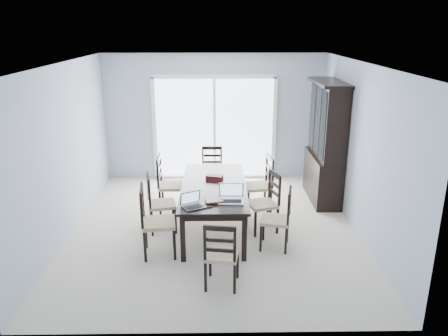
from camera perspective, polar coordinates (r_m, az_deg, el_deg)
The scene contains 24 objects.
floor at distance 7.10m, azimuth -1.29°, elevation -7.92°, with size 5.00×5.00×0.00m, color beige.
ceiling at distance 6.39m, azimuth -1.46°, elevation 13.48°, with size 5.00×5.00×0.00m, color white.
back_wall at distance 9.06m, azimuth -1.26°, elevation 6.58°, with size 4.50×0.02×2.60m, color #9BA8B9.
wall_left at distance 7.02m, azimuth -20.07°, elevation 2.00°, with size 0.02×5.00×2.60m, color #9BA8B9.
wall_right at distance 6.98m, azimuth 17.44°, elevation 2.19°, with size 0.02×5.00×2.60m, color #9BA8B9.
balcony at distance 10.37m, azimuth -1.18°, elevation 0.38°, with size 4.50×2.00×0.10m, color gray.
railing at distance 11.17m, azimuth -1.18°, elevation 4.88°, with size 4.50×0.06×1.10m, color #99999E.
dining_table at distance 6.83m, azimuth -1.33°, elevation -2.85°, with size 1.00×2.20×0.75m.
china_hutch at distance 8.14m, azimuth 13.13°, elevation 3.10°, with size 0.50×1.38×2.20m.
sliding_door at distance 9.08m, azimuth -1.25°, elevation 5.23°, with size 2.52×0.05×2.18m.
chair_left_near at distance 6.17m, azimuth -9.50°, elevation -5.92°, with size 0.51×0.50×1.19m.
chair_left_mid at distance 6.90m, azimuth -8.88°, elevation -3.77°, with size 0.49×0.48×1.07m.
chair_left_far at distance 7.57m, azimuth -7.56°, elevation -1.31°, with size 0.45×0.44×1.17m.
chair_right_near at distance 6.36m, azimuth 7.53°, elevation -5.76°, with size 0.49×0.48×1.06m.
chair_right_mid at distance 6.88m, azimuth 5.75°, elevation -3.60°, with size 0.53×0.52×1.10m.
chair_right_far at distance 7.55m, azimuth 5.11°, elevation -1.34°, with size 0.51×0.49×1.15m.
chair_end_near at distance 5.36m, azimuth -0.40°, elevation -10.49°, with size 0.45×0.46×1.05m.
chair_end_far at distance 8.41m, azimuth -1.58°, elevation 0.37°, with size 0.40×0.41×1.04m.
laptop_dark at distance 5.97m, azimuth -3.94°, elevation -4.77°, with size 0.36×0.32×0.20m.
laptop_silver at distance 6.14m, azimuth 0.94°, elevation -3.96°, with size 0.36×0.26×0.24m.
book_stack at distance 6.16m, azimuth -1.38°, elevation -4.30°, with size 0.27×0.23×0.04m.
cell_phone at distance 6.00m, azimuth -2.07°, elevation -5.09°, with size 0.11×0.05×0.01m, color black.
game_box at distance 7.05m, azimuth -1.25°, elevation -1.21°, with size 0.27×0.13×0.07m, color #440D1B.
hot_tub at distance 10.23m, azimuth -4.24°, elevation 3.22°, with size 2.03×1.85×0.97m.
Camera 1 is at (0.06, -6.37, 3.13)m, focal length 35.00 mm.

